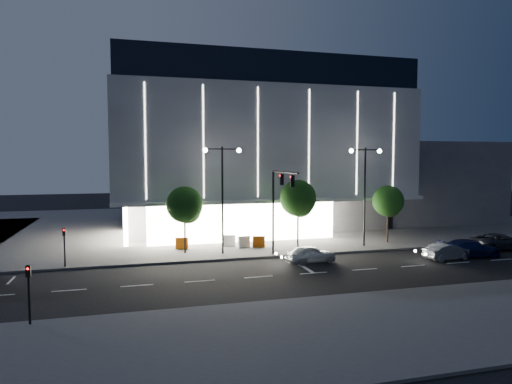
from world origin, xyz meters
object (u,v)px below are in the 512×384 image
object	(u,v)px
tree_right	(388,203)
car_lead	(311,254)
tree_left	(185,207)
car_third	(470,248)
ped_signal_near	(29,288)
street_lamp_west	(222,184)
car_second	(448,251)
traffic_mast	(279,197)
tree_mid	(298,200)
barrier_a	(182,243)
barrier_b	(244,242)
street_lamp_east	(365,182)
car_fourth	(500,242)
ped_signal_far	(64,243)
barrier_c	(259,242)
barrier_d	(229,241)

from	to	relation	value
tree_right	car_lead	xyz separation A→B (m)	(-10.03, -5.49, -3.21)
tree_left	car_third	world-z (taller)	tree_left
ped_signal_near	car_lead	world-z (taller)	ped_signal_near
street_lamp_west	car_third	xyz separation A→B (m)	(19.34, -6.00, -5.24)
tree_right	car_second	world-z (taller)	tree_right
traffic_mast	tree_mid	bearing A→B (deg)	50.58
car_third	barrier_a	bearing A→B (deg)	70.22
barrier_b	ped_signal_near	bearing A→B (deg)	-147.63
street_lamp_east	car_lead	size ratio (longest dim) A/B	2.28
car_fourth	barrier_b	xyz separation A→B (m)	(-21.70, 6.20, -0.07)
traffic_mast	ped_signal_far	bearing A→B (deg)	175.85
car_third	ped_signal_near	bearing A→B (deg)	105.09
barrier_c	barrier_d	world-z (taller)	same
barrier_b	barrier_d	world-z (taller)	same
barrier_d	barrier_b	bearing A→B (deg)	-18.66
car_lead	barrier_c	bearing A→B (deg)	13.51
tree_mid	tree_right	world-z (taller)	tree_mid
tree_right	car_second	size ratio (longest dim) A/B	1.38
tree_mid	car_fourth	xyz separation A→B (m)	(17.00, -5.14, -3.62)
ped_signal_far	tree_left	xyz separation A→B (m)	(9.03, 2.52, 2.15)
barrier_a	ped_signal_far	bearing A→B (deg)	-139.53
tree_left	tree_mid	xyz separation A→B (m)	(10.00, 0.00, 0.30)
traffic_mast	car_fourth	distance (m)	20.54
street_lamp_east	tree_mid	world-z (taller)	street_lamp_east
street_lamp_east	barrier_a	bearing A→B (deg)	170.16
tree_mid	car_second	size ratio (longest dim) A/B	1.54
traffic_mast	barrier_c	world-z (taller)	traffic_mast
barrier_d	street_lamp_east	bearing A→B (deg)	5.97
street_lamp_west	car_second	bearing A→B (deg)	-20.53
street_lamp_west	car_lead	world-z (taller)	street_lamp_west
car_lead	car_fourth	size ratio (longest dim) A/B	0.77
street_lamp_east	tree_left	distance (m)	16.12
ped_signal_near	barrier_b	distance (m)	21.20
traffic_mast	car_second	distance (m)	14.14
street_lamp_east	car_third	bearing A→B (deg)	-43.40
street_lamp_west	barrier_a	bearing A→B (deg)	137.80
street_lamp_west	street_lamp_east	size ratio (longest dim) A/B	1.00
street_lamp_west	barrier_d	bearing A→B (deg)	68.17
tree_right	ped_signal_far	bearing A→B (deg)	-174.86
car_lead	car_second	size ratio (longest dim) A/B	0.99
ped_signal_far	ped_signal_near	distance (m)	12.00
street_lamp_west	barrier_d	distance (m)	6.21
street_lamp_east	tree_mid	distance (m)	6.27
car_third	barrier_c	xyz separation A→B (m)	(-15.73, 7.80, -0.07)
ped_signal_far	tree_left	bearing A→B (deg)	15.61
tree_left	barrier_c	distance (m)	7.44
street_lamp_west	car_third	size ratio (longest dim) A/B	1.81
street_lamp_west	ped_signal_near	distance (m)	18.52
street_lamp_west	barrier_c	bearing A→B (deg)	26.56
ped_signal_near	tree_left	bearing A→B (deg)	58.14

